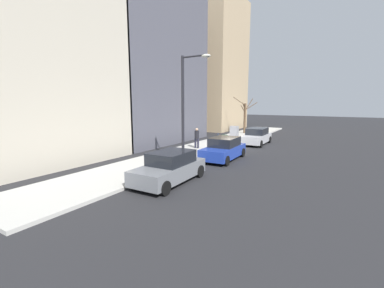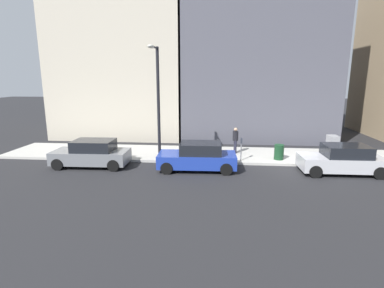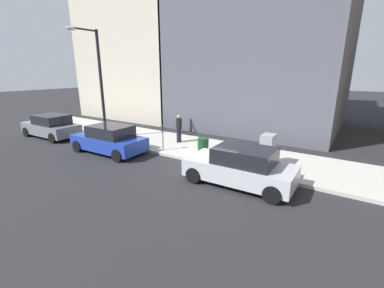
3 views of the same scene
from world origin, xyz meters
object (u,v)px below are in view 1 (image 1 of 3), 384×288
pedestrian_near_meter (197,137)px  office_block_center (129,69)px  parked_car_grey (170,168)px  office_tower_left (207,66)px  parked_car_silver (256,136)px  parked_car_blue (224,149)px  utility_box (234,133)px  bare_tree (245,116)px  trash_bin (225,140)px  streetlamp (186,100)px  parking_meter (218,139)px

pedestrian_near_meter → office_block_center: (9.22, -1.84, 6.19)m
parked_car_grey → office_tower_left: bearing=-67.1°
parked_car_silver → parked_car_grey: 13.61m
parked_car_blue → utility_box: utility_box is taller
parked_car_grey → office_tower_left: office_tower_left is taller
parked_car_blue → office_block_center: office_block_center is taller
bare_tree → pedestrian_near_meter: (-0.34, 12.24, -1.11)m
bare_tree → pedestrian_near_meter: 12.30m
parked_car_blue → pedestrian_near_meter: bearing=-34.7°
bare_tree → trash_bin: 9.99m
pedestrian_near_meter → office_tower_left: office_tower_left is taller
parked_car_grey → office_block_center: office_block_center is taller
streetlamp → bare_tree: size_ratio=1.47×
parked_car_blue → parked_car_silver: bearing=-91.4°
parked_car_silver → parking_meter: parked_car_silver is taller
office_tower_left → parked_car_grey: bearing=114.5°
pedestrian_near_meter → trash_bin: bearing=-123.8°
parked_car_silver → parked_car_blue: same height
office_tower_left → pedestrian_near_meter: bearing=115.8°
parked_car_silver → utility_box: (2.36, -0.29, 0.11)m
parked_car_grey → streetlamp: (1.31, -3.57, 3.28)m
parked_car_silver → utility_box: size_ratio=2.96×
parking_meter → bare_tree: size_ratio=0.30×
parked_car_grey → trash_bin: (1.93, -10.74, -0.14)m
parked_car_grey → utility_box: bearing=-82.1°
office_tower_left → bare_tree: bearing=150.6°
trash_bin → streetlamp: bearing=94.9°
trash_bin → pedestrian_near_meter: pedestrian_near_meter is taller
bare_tree → utility_box: bearing=101.2°
parked_car_blue → trash_bin: (2.05, -4.70, -0.14)m
parked_car_blue → pedestrian_near_meter: 4.05m
office_block_center → bare_tree: bearing=-130.5°
parked_car_silver → pedestrian_near_meter: (3.31, 5.40, 0.35)m
utility_box → bare_tree: (1.30, -6.54, 1.34)m
utility_box → parked_car_grey: bearing=99.5°
bare_tree → pedestrian_near_meter: size_ratio=2.67×
streetlamp → pedestrian_near_meter: streetlamp is taller
parking_meter → utility_box: utility_box is taller
streetlamp → parked_car_silver: bearing=-97.6°
parked_car_grey → pedestrian_near_meter: size_ratio=2.56×
office_tower_left → office_block_center: office_tower_left is taller
parked_car_grey → bare_tree: 20.82m
trash_bin → office_block_center: 12.52m
parked_car_silver → parked_car_grey: same height
parked_car_silver → streetlamp: streetlamp is taller
parked_car_blue → bare_tree: 14.96m
parked_car_blue → bare_tree: (3.75, -14.41, 1.46)m
streetlamp → bare_tree: (2.31, -16.87, -1.82)m
streetlamp → office_block_center: bearing=-30.1°
parking_meter → pedestrian_near_meter: pedestrian_near_meter is taller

